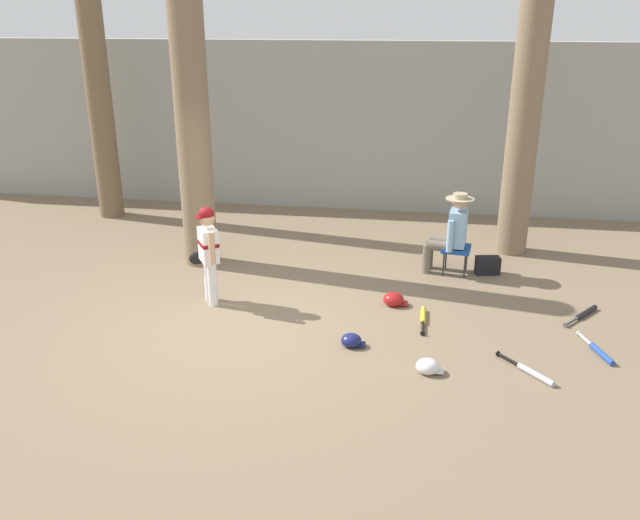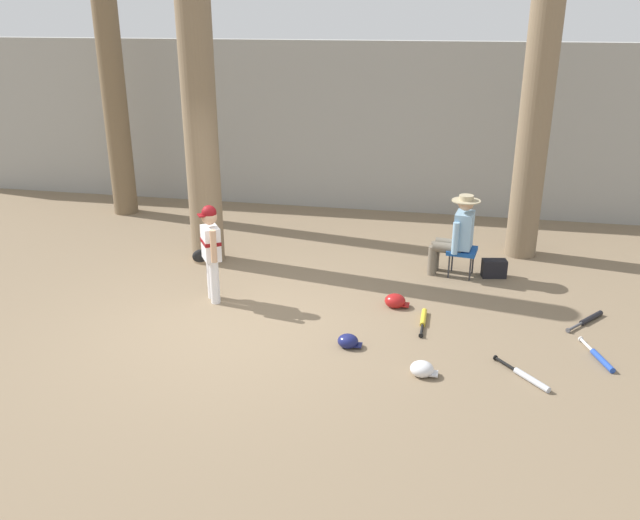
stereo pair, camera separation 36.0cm
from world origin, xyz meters
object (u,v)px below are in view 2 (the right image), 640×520
at_px(bat_black_composite, 589,319).
at_px(batting_helmet_red, 395,301).
at_px(batting_helmet_navy, 348,341).
at_px(folding_stool, 462,252).
at_px(tree_behind_spectator, 535,119).
at_px(batting_helmet_white, 422,369).
at_px(bat_blue_youth, 600,358).
at_px(handbag_beside_stool, 494,268).
at_px(bat_aluminum_silver, 527,377).
at_px(bat_yellow_trainer, 423,320).
at_px(tree_far_left, 113,90).
at_px(young_ballplayer, 210,247).
at_px(tree_near_player, 201,134).
at_px(seated_spectator, 457,233).

relative_size(bat_black_composite, batting_helmet_red, 2.01).
relative_size(bat_black_composite, batting_helmet_navy, 2.28).
xyz_separation_m(folding_stool, bat_black_composite, (1.57, -1.23, -0.33)).
xyz_separation_m(tree_behind_spectator, batting_helmet_navy, (-2.15, -3.57, -2.04)).
bearing_deg(batting_helmet_white, tree_behind_spectator, 72.33).
height_order(bat_blue_youth, batting_helmet_red, batting_helmet_red).
bearing_deg(handbag_beside_stool, bat_black_composite, -49.18).
relative_size(handbag_beside_stool, batting_helmet_white, 1.15).
height_order(bat_aluminum_silver, batting_helmet_red, batting_helmet_red).
bearing_deg(tree_behind_spectator, bat_yellow_trainer, -116.06).
height_order(tree_far_left, batting_helmet_navy, tree_far_left).
relative_size(young_ballplayer, tree_far_left, 0.25).
xyz_separation_m(handbag_beside_stool, bat_black_composite, (1.10, -1.27, -0.10)).
relative_size(tree_near_player, bat_black_composite, 7.27).
distance_m(tree_behind_spectator, young_ballplayer, 5.08).
distance_m(tree_near_player, bat_black_composite, 5.80).
relative_size(tree_far_left, bat_blue_youth, 7.30).
bearing_deg(seated_spectator, tree_near_player, -177.80).
bearing_deg(bat_yellow_trainer, batting_helmet_white, -87.21).
distance_m(young_ballplayer, handbag_beside_stool, 4.05).
height_order(young_ballplayer, bat_yellow_trainer, young_ballplayer).
xyz_separation_m(tree_near_player, tree_far_left, (-2.45, 2.10, 0.34)).
relative_size(handbag_beside_stool, bat_aluminum_silver, 0.55).
distance_m(bat_yellow_trainer, batting_helmet_red, 0.55).
relative_size(tree_behind_spectator, tree_far_left, 0.94).
height_order(tree_near_player, bat_blue_youth, tree_near_player).
relative_size(tree_near_player, bat_blue_youth, 6.50).
height_order(young_ballplayer, bat_black_composite, young_ballplayer).
distance_m(handbag_beside_stool, batting_helmet_red, 1.84).
relative_size(young_ballplayer, bat_aluminum_silver, 2.09).
distance_m(seated_spectator, bat_yellow_trainer, 1.81).
bearing_deg(batting_helmet_white, bat_aluminum_silver, 6.54).
height_order(tree_near_player, bat_black_composite, tree_near_player).
xyz_separation_m(folding_stool, batting_helmet_red, (-0.82, -1.27, -0.28)).
distance_m(bat_yellow_trainer, bat_black_composite, 2.05).
height_order(tree_near_player, batting_helmet_navy, tree_near_player).
distance_m(seated_spectator, bat_black_composite, 2.16).
height_order(bat_black_composite, batting_helmet_navy, batting_helmet_navy).
height_order(seated_spectator, batting_helmet_red, seated_spectator).
bearing_deg(batting_helmet_white, folding_stool, 82.76).
distance_m(tree_near_player, young_ballplayer, 1.94).
bearing_deg(young_ballplayer, batting_helmet_white, -26.09).
distance_m(bat_black_composite, bat_blue_youth, 1.00).
height_order(tree_far_left, bat_blue_youth, tree_far_left).
relative_size(tree_behind_spectator, batting_helmet_white, 16.72).
bearing_deg(handbag_beside_stool, tree_far_left, 164.03).
height_order(tree_behind_spectator, young_ballplayer, tree_behind_spectator).
bearing_deg(tree_near_player, bat_aluminum_silver, -30.70).
distance_m(young_ballplayer, batting_helmet_white, 3.23).
bearing_deg(batting_helmet_red, seated_spectator, 60.62).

